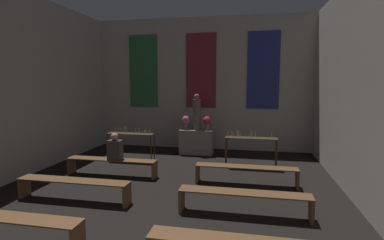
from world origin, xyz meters
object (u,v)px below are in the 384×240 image
(flower_vase_right, at_px, (207,121))
(candle_rack_left, at_px, (131,137))
(pew_front_left, at_px, (7,223))
(person_seated, at_px, (115,148))
(pew_second_left, at_px, (73,185))
(pew_back_left, at_px, (112,163))
(flower_vase_left, at_px, (186,121))
(altar, at_px, (197,142))
(candle_rack_right, at_px, (251,142))
(pew_back_right, at_px, (246,171))
(pew_second_right, at_px, (244,198))
(statue, at_px, (197,113))

(flower_vase_right, height_order, candle_rack_left, flower_vase_right)
(pew_front_left, xyz_separation_m, person_seated, (0.11, 3.49, 0.42))
(flower_vase_right, relative_size, pew_second_left, 0.20)
(pew_front_left, height_order, pew_back_left, same)
(flower_vase_left, distance_m, person_seated, 3.19)
(altar, distance_m, pew_front_left, 6.62)
(flower_vase_right, bearing_deg, flower_vase_left, 180.00)
(candle_rack_left, bearing_deg, pew_front_left, -88.84)
(flower_vase_left, height_order, candle_rack_right, flower_vase_left)
(pew_back_right, xyz_separation_m, person_seated, (-3.42, 0.00, 0.42))
(pew_back_right, bearing_deg, pew_second_right, -90.00)
(candle_rack_right, distance_m, pew_second_left, 4.91)
(candle_rack_left, xyz_separation_m, pew_back_left, (0.10, -1.55, -0.41))
(pew_back_right, bearing_deg, person_seated, 180.00)
(pew_back_left, xyz_separation_m, person_seated, (0.11, 0.00, 0.42))
(pew_second_left, xyz_separation_m, person_seated, (0.11, 1.74, 0.42))
(flower_vase_right, bearing_deg, person_seated, -125.01)
(statue, xyz_separation_m, candle_rack_left, (-1.86, -1.34, -0.67))
(statue, relative_size, pew_second_left, 0.50)
(pew_second_right, bearing_deg, flower_vase_right, 106.74)
(candle_rack_right, bearing_deg, altar, 144.10)
(candle_rack_left, distance_m, pew_second_right, 4.91)
(pew_second_left, bearing_deg, pew_back_left, 90.00)
(statue, height_order, flower_vase_left, statue)
(statue, height_order, pew_second_left, statue)
(flower_vase_left, bearing_deg, altar, -0.00)
(altar, distance_m, statue, 1.00)
(statue, xyz_separation_m, flower_vase_right, (0.37, 0.00, -0.27))
(flower_vase_left, bearing_deg, candle_rack_left, -138.05)
(person_seated, bearing_deg, candle_rack_left, 97.69)
(flower_vase_left, height_order, pew_front_left, flower_vase_left)
(pew_front_left, xyz_separation_m, pew_second_left, (0.00, 1.74, 0.00))
(flower_vase_right, height_order, candle_rack_right, flower_vase_right)
(pew_second_right, bearing_deg, pew_front_left, -153.67)
(pew_second_left, bearing_deg, altar, 69.18)
(statue, distance_m, flower_vase_left, 0.46)
(altar, distance_m, flower_vase_left, 0.82)
(statue, distance_m, pew_back_right, 3.55)
(candle_rack_left, distance_m, pew_back_left, 1.60)
(statue, relative_size, pew_front_left, 0.50)
(person_seated, bearing_deg, candle_rack_right, 23.78)
(altar, bearing_deg, flower_vase_right, 0.00)
(statue, distance_m, pew_front_left, 6.70)
(candle_rack_right, bearing_deg, candle_rack_left, -179.98)
(candle_rack_right, relative_size, pew_second_right, 0.61)
(person_seated, bearing_deg, statue, 60.19)
(flower_vase_right, xyz_separation_m, candle_rack_left, (-2.23, -1.34, -0.40))
(statue, bearing_deg, candle_rack_right, -35.90)
(flower_vase_left, height_order, candle_rack_left, flower_vase_left)
(flower_vase_right, bearing_deg, statue, -180.00)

